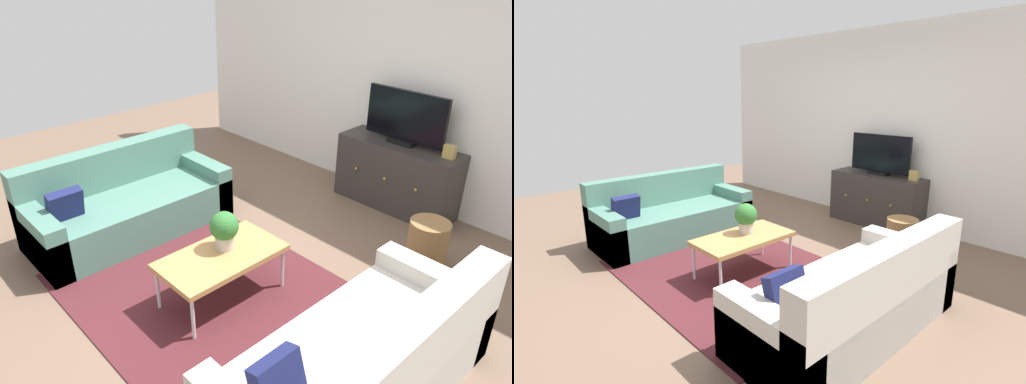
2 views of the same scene
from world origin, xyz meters
TOP-DOWN VIEW (x-y plane):
  - ground_plane at (0.00, 0.00)m, footprint 10.00×10.00m
  - wall_back at (0.00, 2.55)m, footprint 6.40×0.12m
  - area_rug at (0.00, -0.15)m, footprint 2.50×1.90m
  - couch_left_side at (-1.44, -0.10)m, footprint 0.84×1.91m
  - couch_right_side at (1.44, -0.10)m, footprint 0.84×1.91m
  - coffee_table at (0.05, -0.09)m, footprint 0.53×0.98m
  - potted_plant at (-0.00, -0.01)m, footprint 0.23×0.23m
  - tv_console at (0.10, 2.27)m, footprint 1.28×0.47m
  - flat_screen_tv at (0.10, 2.29)m, footprint 0.88×0.16m
  - mantel_clock at (0.62, 2.27)m, footprint 0.11×0.07m
  - wicker_basket at (0.93, 1.46)m, footprint 0.34×0.34m

SIDE VIEW (x-z plane):
  - ground_plane at x=0.00m, z-range 0.00..0.00m
  - area_rug at x=0.00m, z-range 0.00..0.01m
  - wicker_basket at x=0.93m, z-range 0.00..0.46m
  - couch_left_side at x=-1.44m, z-range -0.13..0.67m
  - couch_right_side at x=1.44m, z-range -0.13..0.67m
  - tv_console at x=0.10m, z-range 0.00..0.72m
  - coffee_table at x=0.05m, z-range 0.17..0.59m
  - potted_plant at x=0.00m, z-range 0.43..0.74m
  - mantel_clock at x=0.62m, z-range 0.72..0.85m
  - flat_screen_tv at x=0.10m, z-range 0.72..1.27m
  - wall_back at x=0.00m, z-range 0.00..2.70m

